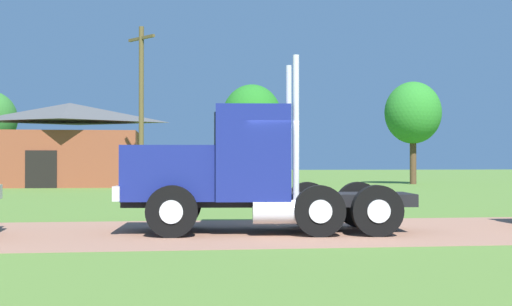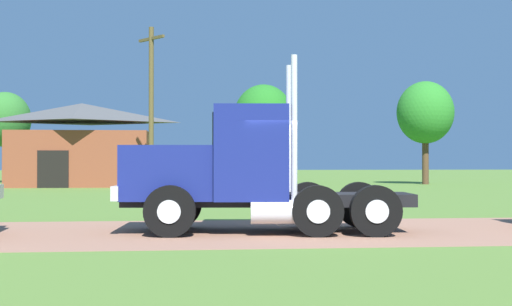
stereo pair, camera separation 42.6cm
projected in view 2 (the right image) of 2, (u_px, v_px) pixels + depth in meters
The scene contains 8 objects.
ground_plane at pixel (295, 231), 16.70m from camera, with size 200.00×200.00×0.00m, color #577A30.
dirt_track at pixel (295, 231), 16.70m from camera, with size 120.00×6.46×0.01m, color #9C6C54.
truck_foreground_white at pixel (235, 173), 16.55m from camera, with size 6.81×2.98×3.94m.
shed_building at pixel (82, 146), 45.25m from camera, with size 8.83×5.84×5.19m.
utility_pole_far at pixel (151, 104), 37.69m from camera, with size 1.41×1.86×8.57m.
tree_mid at pixel (5, 120), 51.75m from camera, with size 3.59×3.59×6.50m.
tree_right at pixel (264, 118), 50.54m from camera, with size 4.17×4.17×6.91m.
tree_far_right at pixel (425, 113), 48.81m from camera, with size 3.82×3.82×6.95m.
Camera 2 is at (-2.65, -16.53, 1.65)m, focal length 50.88 mm.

